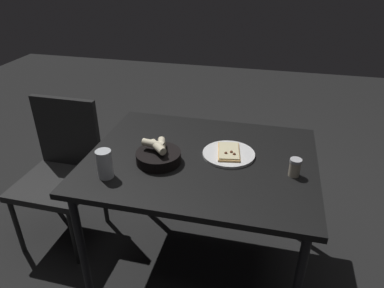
{
  "coord_description": "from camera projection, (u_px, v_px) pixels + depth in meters",
  "views": [
    {
      "loc": [
        1.49,
        0.31,
        1.65
      ],
      "look_at": [
        0.01,
        -0.05,
        0.81
      ],
      "focal_mm": 33.02,
      "sensor_mm": 36.0,
      "label": 1
    }
  ],
  "objects": [
    {
      "name": "beer_glass",
      "position": [
        105.0,
        166.0,
        1.6
      ],
      "size": [
        0.07,
        0.07,
        0.14
      ],
      "color": "silver",
      "rests_on": "dining_table"
    },
    {
      "name": "chair_near",
      "position": [
        62.0,
        164.0,
        2.16
      ],
      "size": [
        0.45,
        0.45,
        0.89
      ],
      "color": "#282828",
      "rests_on": "ground"
    },
    {
      "name": "bread_basket",
      "position": [
        158.0,
        156.0,
        1.72
      ],
      "size": [
        0.22,
        0.22,
        0.11
      ],
      "color": "black",
      "rests_on": "dining_table"
    },
    {
      "name": "pepper_shaker",
      "position": [
        295.0,
        168.0,
        1.62
      ],
      "size": [
        0.05,
        0.05,
        0.09
      ],
      "color": "#BFB299",
      "rests_on": "dining_table"
    },
    {
      "name": "ground",
      "position": [
        200.0,
        261.0,
        2.14
      ],
      "size": [
        8.0,
        8.0,
        0.0
      ],
      "primitive_type": "plane",
      "color": "black"
    },
    {
      "name": "dining_table",
      "position": [
        201.0,
        167.0,
        1.81
      ],
      "size": [
        0.9,
        1.14,
        0.73
      ],
      "color": "black",
      "rests_on": "ground"
    },
    {
      "name": "pizza_plate",
      "position": [
        229.0,
        153.0,
        1.79
      ],
      "size": [
        0.27,
        0.27,
        0.04
      ],
      "color": "white",
      "rests_on": "dining_table"
    }
  ]
}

